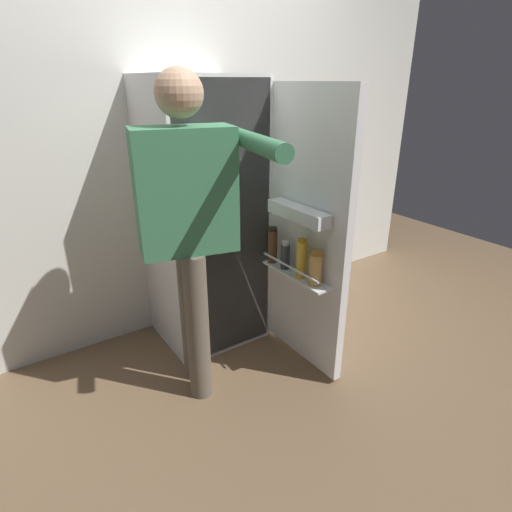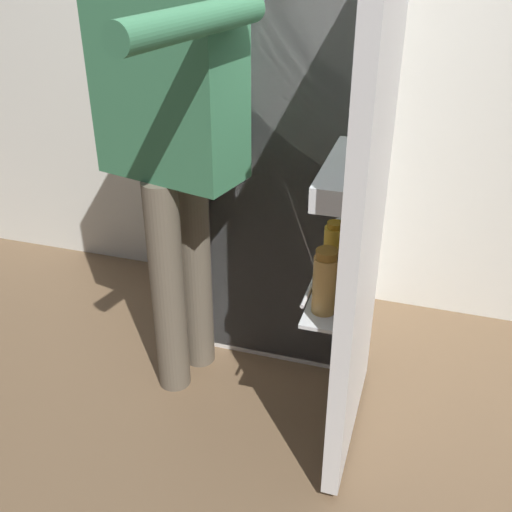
{
  "view_description": "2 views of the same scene",
  "coord_description": "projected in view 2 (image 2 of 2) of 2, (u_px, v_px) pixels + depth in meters",
  "views": [
    {
      "loc": [
        -1.12,
        -1.69,
        1.61
      ],
      "look_at": [
        -0.0,
        -0.05,
        0.77
      ],
      "focal_mm": 29.15,
      "sensor_mm": 36.0,
      "label": 1
    },
    {
      "loc": [
        0.51,
        -1.68,
        1.6
      ],
      "look_at": [
        0.01,
        -0.07,
        0.65
      ],
      "focal_mm": 43.52,
      "sensor_mm": 36.0,
      "label": 2
    }
  ],
  "objects": [
    {
      "name": "ground_plane",
      "position": [
        258.0,
        399.0,
        2.32
      ],
      "size": [
        6.62,
        6.62,
        0.0
      ],
      "primitive_type": "plane",
      "color": "brown"
    },
    {
      "name": "person",
      "position": [
        173.0,
        122.0,
        1.96
      ],
      "size": [
        0.57,
        0.84,
        1.67
      ],
      "color": "#665B4C",
      "rests_on": "ground_plane"
    },
    {
      "name": "refrigerator",
      "position": [
        304.0,
        148.0,
        2.3
      ],
      "size": [
        0.68,
        1.18,
        1.64
      ],
      "color": "white",
      "rests_on": "ground_plane"
    }
  ]
}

